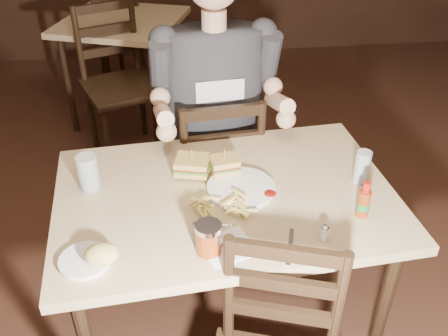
{
  "coord_description": "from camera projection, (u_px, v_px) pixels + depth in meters",
  "views": [
    {
      "loc": [
        -0.3,
        -1.33,
        1.9
      ],
      "look_at": [
        -0.11,
        0.18,
        0.85
      ],
      "focal_mm": 40.0,
      "sensor_mm": 36.0,
      "label": 1
    }
  ],
  "objects": [
    {
      "name": "syrup_dispenser",
      "position": [
        209.0,
        238.0,
        1.57
      ],
      "size": [
        0.09,
        0.09,
        0.11
      ],
      "primitive_type": null,
      "rotation": [
        0.0,
        0.0,
        0.07
      ],
      "color": "maroon",
      "rests_on": "main_table"
    },
    {
      "name": "salt_shaker",
      "position": [
        324.0,
        233.0,
        1.64
      ],
      "size": [
        0.03,
        0.03,
        0.05
      ],
      "primitive_type": null,
      "rotation": [
        0.0,
        0.0,
        0.07
      ],
      "color": "white",
      "rests_on": "main_table"
    },
    {
      "name": "main_table",
      "position": [
        226.0,
        209.0,
        1.9
      ],
      "size": [
        1.31,
        0.93,
        0.77
      ],
      "rotation": [
        0.0,
        0.0,
        0.07
      ],
      "color": "tan",
      "rests_on": "ground"
    },
    {
      "name": "room_shell",
      "position": [
        272.0,
        41.0,
        1.4
      ],
      "size": [
        7.0,
        7.0,
        7.0
      ],
      "color": "black",
      "rests_on": "ground"
    },
    {
      "name": "hot_sauce",
      "position": [
        364.0,
        199.0,
        1.71
      ],
      "size": [
        0.05,
        0.05,
        0.14
      ],
      "primitive_type": null,
      "rotation": [
        0.0,
        0.0,
        0.07
      ],
      "color": "maroon",
      "rests_on": "main_table"
    },
    {
      "name": "knife",
      "position": [
        213.0,
        237.0,
        1.65
      ],
      "size": [
        0.13,
        0.17,
        0.0
      ],
      "primitive_type": "cube",
      "rotation": [
        0.0,
        0.0,
        0.62
      ],
      "color": "silver",
      "rests_on": "napkin"
    },
    {
      "name": "glass_left",
      "position": [
        88.0,
        173.0,
        1.84
      ],
      "size": [
        0.08,
        0.08,
        0.14
      ],
      "primitive_type": "cylinder",
      "rotation": [
        0.0,
        0.0,
        0.07
      ],
      "color": "silver",
      "rests_on": "main_table"
    },
    {
      "name": "fork",
      "position": [
        290.0,
        247.0,
        1.61
      ],
      "size": [
        0.06,
        0.17,
        0.01
      ],
      "primitive_type": "cube",
      "rotation": [
        0.0,
        0.0,
        -0.3
      ],
      "color": "silver",
      "rests_on": "napkin"
    },
    {
      "name": "bg_chair_far",
      "position": [
        129.0,
        33.0,
        4.15
      ],
      "size": [
        0.57,
        0.6,
        0.94
      ],
      "primitive_type": null,
      "rotation": [
        0.0,
        0.0,
        2.8
      ],
      "color": "black",
      "rests_on": "ground"
    },
    {
      "name": "sandwich_right",
      "position": [
        224.0,
        161.0,
        1.93
      ],
      "size": [
        0.12,
        0.1,
        0.09
      ],
      "primitive_type": null,
      "rotation": [
        0.0,
        0.0,
        0.14
      ],
      "color": "tan",
      "rests_on": "dinner_plate"
    },
    {
      "name": "glass_right",
      "position": [
        362.0,
        167.0,
        1.88
      ],
      "size": [
        0.06,
        0.06,
        0.13
      ],
      "primitive_type": "cylinder",
      "rotation": [
        0.0,
        0.0,
        0.07
      ],
      "color": "silver",
      "rests_on": "main_table"
    },
    {
      "name": "fries_pile",
      "position": [
        220.0,
        205.0,
        1.75
      ],
      "size": [
        0.27,
        0.2,
        0.04
      ],
      "primitive_type": null,
      "rotation": [
        0.0,
        0.0,
        0.07
      ],
      "color": "#EDDB68",
      "rests_on": "dinner_plate"
    },
    {
      "name": "side_plate",
      "position": [
        85.0,
        261.0,
        1.56
      ],
      "size": [
        0.17,
        0.17,
        0.01
      ],
      "primitive_type": "cylinder",
      "rotation": [
        0.0,
        0.0,
        0.07
      ],
      "color": "white",
      "rests_on": "main_table"
    },
    {
      "name": "bg_chair_near",
      "position": [
        122.0,
        87.0,
        3.24
      ],
      "size": [
        0.61,
        0.63,
        0.99
      ],
      "primitive_type": null,
      "rotation": [
        0.0,
        0.0,
        0.37
      ],
      "color": "black",
      "rests_on": "ground"
    },
    {
      "name": "sandwich_left",
      "position": [
        192.0,
        160.0,
        1.92
      ],
      "size": [
        0.15,
        0.13,
        0.11
      ],
      "primitive_type": null,
      "rotation": [
        0.0,
        0.0,
        -0.25
      ],
      "color": "tan",
      "rests_on": "dinner_plate"
    },
    {
      "name": "bread_roll",
      "position": [
        102.0,
        254.0,
        1.53
      ],
      "size": [
        0.11,
        0.1,
        0.06
      ],
      "primitive_type": "ellipsoid",
      "rotation": [
        0.0,
        0.0,
        0.07
      ],
      "color": "#D6B665",
      "rests_on": "side_plate"
    },
    {
      "name": "napkin",
      "position": [
        228.0,
        247.0,
        1.62
      ],
      "size": [
        0.2,
        0.19,
        0.0
      ],
      "primitive_type": "cube",
      "rotation": [
        0.0,
        0.0,
        0.31
      ],
      "color": "white",
      "rests_on": "main_table"
    },
    {
      "name": "bg_table",
      "position": [
        123.0,
        31.0,
        3.58
      ],
      "size": [
        1.02,
        1.02,
        0.77
      ],
      "rotation": [
        0.0,
        0.0,
        -0.34
      ],
      "color": "tan",
      "rests_on": "ground"
    },
    {
      "name": "diner",
      "position": [
        216.0,
        78.0,
        2.18
      ],
      "size": [
        0.63,
        0.52,
        1.02
      ],
      "primitive_type": null,
      "rotation": [
        0.0,
        0.0,
        0.09
      ],
      "color": "#282A2C",
      "rests_on": "chair_far"
    },
    {
      "name": "dinner_plate",
      "position": [
        241.0,
        189.0,
        1.87
      ],
      "size": [
        0.27,
        0.27,
        0.01
      ],
      "primitive_type": "cylinder",
      "rotation": [
        0.0,
        0.0,
        0.07
      ],
      "color": "white",
      "rests_on": "main_table"
    },
    {
      "name": "chair_far",
      "position": [
        215.0,
        170.0,
        2.52
      ],
      "size": [
        0.47,
        0.5,
        0.92
      ],
      "primitive_type": null,
      "rotation": [
        0.0,
        0.0,
        3.23
      ],
      "color": "black",
      "rests_on": "ground"
    },
    {
      "name": "ketchup_dollop",
      "position": [
        270.0,
        193.0,
        1.82
      ],
      "size": [
        0.05,
        0.05,
        0.01
      ],
      "primitive_type": "ellipsoid",
      "rotation": [
        0.0,
        0.0,
        0.07
      ],
      "color": "maroon",
      "rests_on": "dinner_plate"
    }
  ]
}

